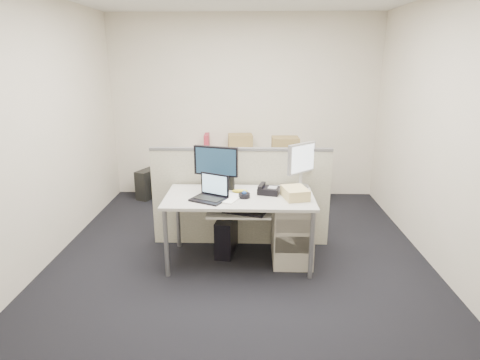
{
  "coord_description": "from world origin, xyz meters",
  "views": [
    {
      "loc": [
        0.12,
        -3.83,
        2.06
      ],
      "look_at": [
        0.0,
        0.15,
        0.85
      ],
      "focal_mm": 30.0,
      "sensor_mm": 36.0,
      "label": 1
    }
  ],
  "objects_px": {
    "desk_phone": "(269,191)",
    "monitor_main": "(216,169)",
    "desk": "(239,202)",
    "laptop": "(208,189)"
  },
  "relations": [
    {
      "from": "desk_phone",
      "to": "monitor_main",
      "type": "bearing_deg",
      "value": -176.24
    },
    {
      "from": "desk",
      "to": "monitor_main",
      "type": "bearing_deg",
      "value": 144.25
    },
    {
      "from": "desk",
      "to": "monitor_main",
      "type": "distance_m",
      "value": 0.43
    },
    {
      "from": "desk_phone",
      "to": "laptop",
      "type": "bearing_deg",
      "value": -145.97
    },
    {
      "from": "desk",
      "to": "laptop",
      "type": "distance_m",
      "value": 0.38
    },
    {
      "from": "laptop",
      "to": "desk",
      "type": "bearing_deg",
      "value": 51.64
    },
    {
      "from": "monitor_main",
      "to": "laptop",
      "type": "distance_m",
      "value": 0.34
    },
    {
      "from": "desk_phone",
      "to": "desk",
      "type": "bearing_deg",
      "value": -151.0
    },
    {
      "from": "monitor_main",
      "to": "desk_phone",
      "type": "distance_m",
      "value": 0.59
    },
    {
      "from": "desk",
      "to": "laptop",
      "type": "relative_size",
      "value": 4.67
    }
  ]
}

